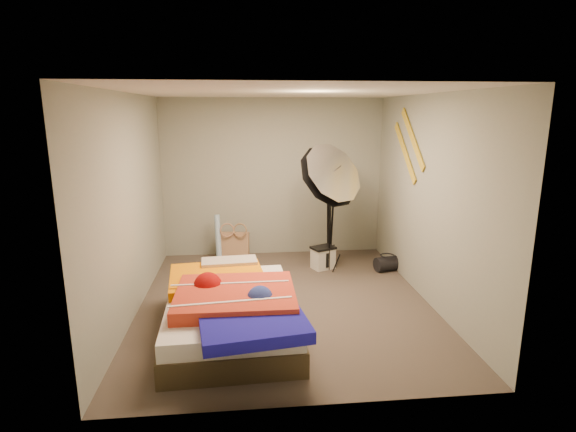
{
  "coord_description": "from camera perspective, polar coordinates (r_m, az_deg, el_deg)",
  "views": [
    {
      "loc": [
        -0.48,
        -5.11,
        2.3
      ],
      "look_at": [
        0.1,
        0.6,
        0.95
      ],
      "focal_mm": 28.0,
      "sensor_mm": 36.0,
      "label": 1
    }
  ],
  "objects": [
    {
      "name": "photo_umbrella",
      "position": [
        6.19,
        5.1,
        4.92
      ],
      "size": [
        0.95,
        1.08,
        1.97
      ],
      "color": "black",
      "rests_on": "floor"
    },
    {
      "name": "wall_stripe_lower",
      "position": [
        6.38,
        14.62,
        7.86
      ],
      "size": [
        0.02,
        0.91,
        0.78
      ],
      "primitive_type": "cube",
      "rotation": [
        0.7,
        0.0,
        0.0
      ],
      "color": "gold",
      "rests_on": "wall_right"
    },
    {
      "name": "wall_front",
      "position": [
        3.32,
        2.8,
        -5.25
      ],
      "size": [
        3.5,
        0.0,
        3.5
      ],
      "primitive_type": "plane",
      "rotation": [
        -1.57,
        0.0,
        0.0
      ],
      "color": "gray",
      "rests_on": "floor"
    },
    {
      "name": "bed",
      "position": [
        4.82,
        -7.17,
        -11.68
      ],
      "size": [
        1.46,
        2.11,
        0.55
      ],
      "color": "#483A24",
      "rests_on": "floor"
    },
    {
      "name": "wall_right",
      "position": [
        5.68,
        17.45,
        1.95
      ],
      "size": [
        0.0,
        4.0,
        4.0
      ],
      "primitive_type": "plane",
      "rotation": [
        1.57,
        0.0,
        -1.57
      ],
      "color": "gray",
      "rests_on": "floor"
    },
    {
      "name": "wrapping_roll",
      "position": [
        7.04,
        -8.86,
        -2.84
      ],
      "size": [
        0.12,
        0.22,
        0.74
      ],
      "primitive_type": "cylinder",
      "rotation": [
        -0.17,
        0.0,
        0.18
      ],
      "color": "#5493C7",
      "rests_on": "floor"
    },
    {
      "name": "camera_tripod",
      "position": [
        6.8,
        5.32,
        -0.36
      ],
      "size": [
        0.09,
        0.09,
        1.23
      ],
      "color": "black",
      "rests_on": "floor"
    },
    {
      "name": "duffel_bag",
      "position": [
        6.79,
        12.47,
        -5.93
      ],
      "size": [
        0.39,
        0.29,
        0.21
      ],
      "primitive_type": "cylinder",
      "rotation": [
        0.0,
        1.57,
        0.24
      ],
      "color": "black",
      "rests_on": "floor"
    },
    {
      "name": "ceiling",
      "position": [
        5.14,
        -0.45,
        15.45
      ],
      "size": [
        4.0,
        4.0,
        0.0
      ],
      "primitive_type": "plane",
      "rotation": [
        3.14,
        0.0,
        0.0
      ],
      "color": "silver",
      "rests_on": "wall_back"
    },
    {
      "name": "wall_stripe_upper",
      "position": [
        6.14,
        15.54,
        9.48
      ],
      "size": [
        0.02,
        0.91,
        0.78
      ],
      "primitive_type": "cube",
      "rotation": [
        0.7,
        0.0,
        0.0
      ],
      "color": "gold",
      "rests_on": "wall_right"
    },
    {
      "name": "wall_left",
      "position": [
        5.38,
        -19.35,
        1.2
      ],
      "size": [
        0.0,
        4.0,
        4.0
      ],
      "primitive_type": "plane",
      "rotation": [
        1.57,
        0.0,
        1.57
      ],
      "color": "gray",
      "rests_on": "floor"
    },
    {
      "name": "wall_back",
      "position": [
        7.21,
        -1.92,
        4.85
      ],
      "size": [
        3.5,
        0.0,
        3.5
      ],
      "primitive_type": "plane",
      "rotation": [
        1.57,
        0.0,
        0.0
      ],
      "color": "gray",
      "rests_on": "floor"
    },
    {
      "name": "tote_bag",
      "position": [
        7.11,
        -6.78,
        -3.84
      ],
      "size": [
        0.47,
        0.25,
        0.46
      ],
      "primitive_type": "cube",
      "rotation": [
        -0.14,
        0.0,
        -0.13
      ],
      "color": "tan",
      "rests_on": "floor"
    },
    {
      "name": "camera_case",
      "position": [
        6.74,
        4.46,
        -5.38
      ],
      "size": [
        0.37,
        0.33,
        0.31
      ],
      "primitive_type": "cube",
      "rotation": [
        0.0,
        0.0,
        0.42
      ],
      "color": "white",
      "rests_on": "floor"
    },
    {
      "name": "floor",
      "position": [
        5.63,
        -0.41,
        -10.89
      ],
      "size": [
        4.0,
        4.0,
        0.0
      ],
      "primitive_type": "plane",
      "color": "brown",
      "rests_on": "ground"
    }
  ]
}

